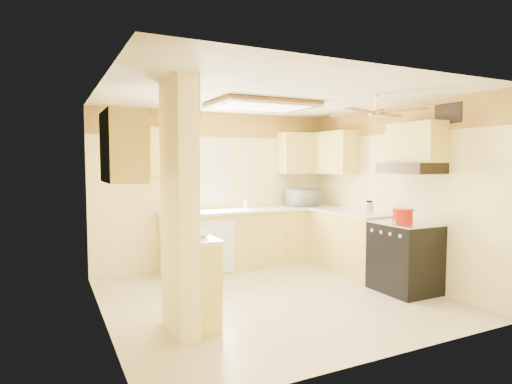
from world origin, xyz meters
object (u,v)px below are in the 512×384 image
bowl (201,235)px  dutch_oven (403,215)px  stove (405,257)px  kettle (369,208)px  microwave (302,197)px

bowl → dutch_oven: (2.75, -0.00, 0.04)m
stove → kettle: bearing=88.8°
stove → kettle: (0.01, 0.72, 0.57)m
stove → kettle: size_ratio=4.54×
microwave → bowl: bearing=47.4°
stove → dutch_oven: 0.55m
bowl → dutch_oven: size_ratio=0.71×
dutch_oven → kettle: (0.06, 0.71, 0.03)m
microwave → kettle: bearing=106.7°
bowl → kettle: 2.90m
stove → kettle: kettle is taller
kettle → stove: bearing=-91.2°
bowl → kettle: size_ratio=0.97×
stove → dutch_oven: bearing=170.5°
bowl → dutch_oven: dutch_oven is taller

